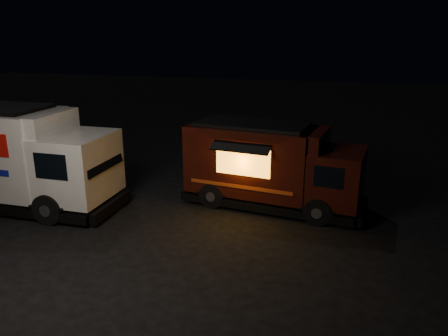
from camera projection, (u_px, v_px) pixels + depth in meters
ground at (166, 234)px, 11.91m from camera, size 80.00×80.00×0.00m
white_truck at (11, 157)px, 13.52m from camera, size 6.93×2.42×3.13m
red_truck at (274, 166)px, 13.48m from camera, size 5.82×2.74×2.61m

